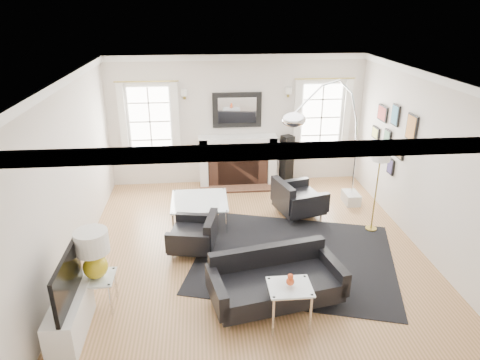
{
  "coord_description": "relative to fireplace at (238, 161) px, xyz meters",
  "views": [
    {
      "loc": [
        -0.79,
        -6.01,
        3.79
      ],
      "look_at": [
        -0.19,
        0.3,
        1.14
      ],
      "focal_mm": 32.0,
      "sensor_mm": 36.0,
      "label": 1
    }
  ],
  "objects": [
    {
      "name": "floor",
      "position": [
        0.0,
        -2.79,
        -0.54
      ],
      "size": [
        6.0,
        6.0,
        0.0
      ],
      "primitive_type": "plane",
      "color": "olive",
      "rests_on": "ground"
    },
    {
      "name": "back_wall",
      "position": [
        0.0,
        0.21,
        0.86
      ],
      "size": [
        5.5,
        0.04,
        2.8
      ],
      "primitive_type": "cube",
      "color": "silver",
      "rests_on": "floor"
    },
    {
      "name": "front_wall",
      "position": [
        0.0,
        -5.79,
        0.86
      ],
      "size": [
        5.5,
        0.04,
        2.8
      ],
      "primitive_type": "cube",
      "color": "silver",
      "rests_on": "floor"
    },
    {
      "name": "left_wall",
      "position": [
        -2.75,
        -2.79,
        0.86
      ],
      "size": [
        0.04,
        6.0,
        2.8
      ],
      "primitive_type": "cube",
      "color": "silver",
      "rests_on": "floor"
    },
    {
      "name": "right_wall",
      "position": [
        2.75,
        -2.79,
        0.86
      ],
      "size": [
        0.04,
        6.0,
        2.8
      ],
      "primitive_type": "cube",
      "color": "silver",
      "rests_on": "floor"
    },
    {
      "name": "ceiling",
      "position": [
        0.0,
        -2.79,
        2.26
      ],
      "size": [
        5.5,
        6.0,
        0.02
      ],
      "primitive_type": "cube",
      "color": "white",
      "rests_on": "back_wall"
    },
    {
      "name": "crown_molding",
      "position": [
        0.0,
        -2.79,
        2.2
      ],
      "size": [
        5.5,
        6.0,
        0.12
      ],
      "primitive_type": "cube",
      "color": "white",
      "rests_on": "back_wall"
    },
    {
      "name": "fireplace",
      "position": [
        0.0,
        0.0,
        0.0
      ],
      "size": [
        1.7,
        0.69,
        1.11
      ],
      "color": "white",
      "rests_on": "floor"
    },
    {
      "name": "mantel_mirror",
      "position": [
        0.0,
        0.16,
        1.11
      ],
      "size": [
        1.05,
        0.07,
        0.75
      ],
      "color": "black",
      "rests_on": "back_wall"
    },
    {
      "name": "window_left",
      "position": [
        -1.85,
        0.16,
        0.92
      ],
      "size": [
        1.24,
        0.15,
        1.62
      ],
      "color": "white",
      "rests_on": "back_wall"
    },
    {
      "name": "window_right",
      "position": [
        1.85,
        0.16,
        0.92
      ],
      "size": [
        1.24,
        0.15,
        1.62
      ],
      "color": "white",
      "rests_on": "back_wall"
    },
    {
      "name": "gallery_wall",
      "position": [
        2.72,
        -1.5,
        0.99
      ],
      "size": [
        0.04,
        1.73,
        1.29
      ],
      "color": "black",
      "rests_on": "right_wall"
    },
    {
      "name": "tv_unit",
      "position": [
        -2.44,
        -4.49,
        -0.21
      ],
      "size": [
        0.35,
        1.0,
        1.09
      ],
      "color": "white",
      "rests_on": "floor"
    },
    {
      "name": "area_rug",
      "position": [
        0.63,
        -3.06,
        -0.54
      ],
      "size": [
        3.69,
        3.34,
        0.01
      ],
      "primitive_type": "cube",
      "rotation": [
        0.0,
        0.0,
        -0.29
      ],
      "color": "black",
      "rests_on": "floor"
    },
    {
      "name": "sofa",
      "position": [
        0.13,
        -4.08,
        -0.23
      ],
      "size": [
        1.88,
        1.13,
        0.58
      ],
      "color": "black",
      "rests_on": "floor"
    },
    {
      "name": "armchair_left",
      "position": [
        -0.93,
        -2.73,
        -0.25
      ],
      "size": [
        0.85,
        0.91,
        0.53
      ],
      "color": "black",
      "rests_on": "floor"
    },
    {
      "name": "armchair_right",
      "position": [
        0.96,
        -1.63,
        -0.21
      ],
      "size": [
        1.0,
        1.07,
        0.6
      ],
      "color": "black",
      "rests_on": "floor"
    },
    {
      "name": "coffee_table",
      "position": [
        -0.86,
        -1.72,
        -0.12
      ],
      "size": [
        1.01,
        1.01,
        0.45
      ],
      "color": "silver",
      "rests_on": "floor"
    },
    {
      "name": "side_table_left",
      "position": [
        -2.2,
        -4.0,
        -0.16
      ],
      "size": [
        0.44,
        0.44,
        0.48
      ],
      "color": "silver",
      "rests_on": "floor"
    },
    {
      "name": "nesting_table",
      "position": [
        0.23,
        -4.57,
        -0.07
      ],
      "size": [
        0.53,
        0.45,
        0.59
      ],
      "color": "silver",
      "rests_on": "floor"
    },
    {
      "name": "gourd_lamp",
      "position": [
        -2.2,
        -4.0,
        0.33
      ],
      "size": [
        0.42,
        0.42,
        0.68
      ],
      "color": "gold",
      "rests_on": "side_table_left"
    },
    {
      "name": "orange_vase",
      "position": [
        0.23,
        -4.57,
        0.14
      ],
      "size": [
        0.1,
        0.1,
        0.16
      ],
      "color": "#D6471B",
      "rests_on": "nesting_table"
    },
    {
      "name": "arc_floor_lamp",
      "position": [
        1.42,
        -1.86,
        0.91
      ],
      "size": [
        1.9,
        1.76,
        2.69
      ],
      "color": "silver",
      "rests_on": "floor"
    },
    {
      "name": "stick_floor_lamp",
      "position": [
        2.2,
        -2.29,
        0.83
      ],
      "size": [
        0.32,
        0.32,
        1.58
      ],
      "color": "#A8903A",
      "rests_on": "floor"
    },
    {
      "name": "speaker_tower",
      "position": [
        1.06,
        -0.14,
        0.03
      ],
      "size": [
        0.3,
        0.3,
        1.14
      ],
      "primitive_type": "cube",
      "rotation": [
        0.0,
        0.0,
        0.43
      ],
      "color": "black",
      "rests_on": "floor"
    }
  ]
}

